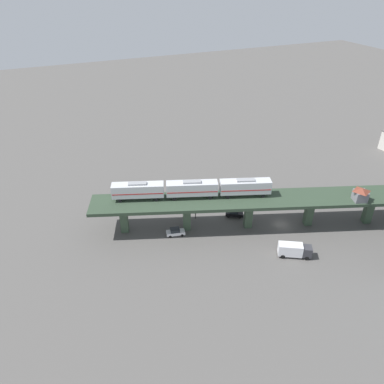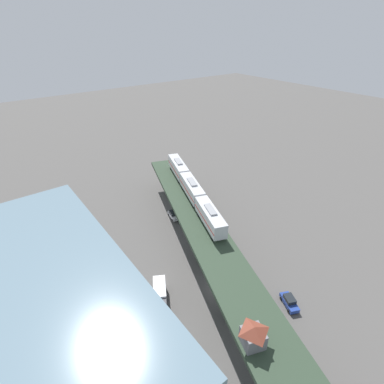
{
  "view_description": "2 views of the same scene",
  "coord_description": "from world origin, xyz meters",
  "px_view_note": "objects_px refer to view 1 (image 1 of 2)",
  "views": [
    {
      "loc": [
        60.18,
        -49.98,
        55.52
      ],
      "look_at": [
        -8.75,
        -20.4,
        9.57
      ],
      "focal_mm": 35.0,
      "sensor_mm": 36.0,
      "label": 1
    },
    {
      "loc": [
        29.23,
        29.95,
        45.71
      ],
      "look_at": [
        -8.75,
        -20.4,
        9.57
      ],
      "focal_mm": 28.0,
      "sensor_mm": 36.0,
      "label": 2
    }
  ],
  "objects_px": {
    "street_car_blue": "(298,197)",
    "street_lamp": "(196,205)",
    "delivery_truck": "(294,250)",
    "signal_hut": "(361,194)",
    "street_car_white": "(175,232)",
    "street_car_black": "(234,213)",
    "subway_train": "(192,188)"
  },
  "relations": [
    {
      "from": "street_car_blue",
      "to": "street_lamp",
      "type": "height_order",
      "value": "street_lamp"
    },
    {
      "from": "delivery_truck",
      "to": "street_lamp",
      "type": "bearing_deg",
      "value": -146.88
    },
    {
      "from": "signal_hut",
      "to": "delivery_truck",
      "type": "relative_size",
      "value": 0.56
    },
    {
      "from": "street_car_blue",
      "to": "delivery_truck",
      "type": "xyz_separation_m",
      "value": [
        18.54,
        -15.02,
        0.82
      ]
    },
    {
      "from": "street_car_white",
      "to": "street_lamp",
      "type": "height_order",
      "value": "street_lamp"
    },
    {
      "from": "delivery_truck",
      "to": "street_lamp",
      "type": "distance_m",
      "value": 26.05
    },
    {
      "from": "signal_hut",
      "to": "street_car_white",
      "type": "distance_m",
      "value": 44.14
    },
    {
      "from": "street_car_black",
      "to": "delivery_truck",
      "type": "xyz_separation_m",
      "value": [
        18.76,
        4.65,
        0.82
      ]
    },
    {
      "from": "subway_train",
      "to": "street_lamp",
      "type": "xyz_separation_m",
      "value": [
        -2.18,
        1.89,
        -6.5
      ]
    },
    {
      "from": "street_car_white",
      "to": "subway_train",
      "type": "bearing_deg",
      "value": 112.67
    },
    {
      "from": "signal_hut",
      "to": "street_lamp",
      "type": "height_order",
      "value": "signal_hut"
    },
    {
      "from": "street_car_blue",
      "to": "subway_train",
      "type": "bearing_deg",
      "value": -91.87
    },
    {
      "from": "street_car_white",
      "to": "street_car_blue",
      "type": "bearing_deg",
      "value": 91.86
    },
    {
      "from": "street_car_white",
      "to": "street_car_blue",
      "type": "distance_m",
      "value": 36.36
    },
    {
      "from": "signal_hut",
      "to": "street_car_white",
      "type": "height_order",
      "value": "signal_hut"
    },
    {
      "from": "street_lamp",
      "to": "street_car_blue",
      "type": "bearing_deg",
      "value": 83.76
    },
    {
      "from": "street_car_blue",
      "to": "signal_hut",
      "type": "bearing_deg",
      "value": 15.66
    },
    {
      "from": "signal_hut",
      "to": "street_lamp",
      "type": "distance_m",
      "value": 38.94
    },
    {
      "from": "signal_hut",
      "to": "street_car_black",
      "type": "relative_size",
      "value": 0.87
    },
    {
      "from": "street_car_blue",
      "to": "street_car_black",
      "type": "bearing_deg",
      "value": -90.65
    },
    {
      "from": "street_car_white",
      "to": "delivery_truck",
      "type": "xyz_separation_m",
      "value": [
        17.36,
        21.32,
        0.82
      ]
    },
    {
      "from": "subway_train",
      "to": "street_car_black",
      "type": "xyz_separation_m",
      "value": [
        0.79,
        11.42,
        -9.67
      ]
    },
    {
      "from": "street_car_black",
      "to": "delivery_truck",
      "type": "distance_m",
      "value": 19.34
    },
    {
      "from": "street_car_blue",
      "to": "street_lamp",
      "type": "bearing_deg",
      "value": -96.24
    },
    {
      "from": "street_car_blue",
      "to": "delivery_truck",
      "type": "bearing_deg",
      "value": -39.02
    },
    {
      "from": "subway_train",
      "to": "signal_hut",
      "type": "distance_m",
      "value": 39.2
    },
    {
      "from": "street_car_black",
      "to": "street_lamp",
      "type": "relative_size",
      "value": 0.68
    },
    {
      "from": "street_car_white",
      "to": "street_car_black",
      "type": "bearing_deg",
      "value": 94.81
    },
    {
      "from": "street_lamp",
      "to": "delivery_truck",
      "type": "bearing_deg",
      "value": 33.12
    },
    {
      "from": "signal_hut",
      "to": "street_car_white",
      "type": "bearing_deg",
      "value": -109.55
    },
    {
      "from": "signal_hut",
      "to": "street_car_white",
      "type": "relative_size",
      "value": 0.88
    },
    {
      "from": "street_lamp",
      "to": "street_car_white",
      "type": "bearing_deg",
      "value": -58.52
    }
  ]
}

